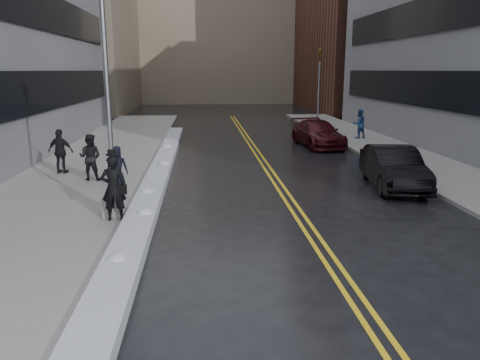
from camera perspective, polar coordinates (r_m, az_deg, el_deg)
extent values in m
plane|color=black|center=(13.01, -1.93, -7.15)|extent=(160.00, 160.00, 0.00)
cube|color=gray|center=(23.21, -17.50, 1.56)|extent=(5.50, 50.00, 0.15)
cube|color=gray|center=(24.97, 20.46, 2.13)|extent=(4.00, 50.00, 0.15)
cube|color=gold|center=(22.82, 2.75, 1.79)|extent=(0.12, 50.00, 0.01)
cube|color=gold|center=(22.86, 3.50, 1.81)|extent=(0.12, 50.00, 0.01)
cube|color=silver|center=(20.73, -9.79, 0.91)|extent=(0.90, 30.00, 0.34)
cube|color=gray|center=(58.30, -20.41, 16.86)|extent=(14.00, 22.00, 18.00)
cube|color=gray|center=(72.51, -2.76, 18.36)|extent=(36.00, 16.00, 22.00)
cube|color=gray|center=(15.01, -15.03, -3.00)|extent=(0.65, 0.65, 0.60)
cylinder|color=gray|center=(14.45, -15.94, 11.63)|extent=(0.14, 0.14, 7.00)
cylinder|color=maroon|center=(24.49, 18.40, 2.98)|extent=(0.24, 0.24, 0.60)
sphere|color=maroon|center=(24.45, 18.45, 3.67)|extent=(0.26, 0.26, 0.26)
cylinder|color=maroon|center=(24.49, 18.41, 3.09)|extent=(0.25, 0.10, 0.10)
cylinder|color=gray|center=(37.34, 9.53, 10.19)|extent=(0.14, 0.14, 5.00)
imported|color=#594C0C|center=(37.31, 9.71, 14.79)|extent=(0.16, 0.20, 1.00)
imported|color=black|center=(14.32, -15.16, -0.94)|extent=(0.75, 0.52, 1.97)
imported|color=black|center=(19.94, -17.79, 2.68)|extent=(1.01, 0.84, 1.88)
imported|color=black|center=(18.25, -14.77, 1.52)|extent=(0.79, 0.52, 1.62)
imported|color=black|center=(21.66, -21.01, 3.29)|extent=(1.21, 0.72, 1.93)
imported|color=navy|center=(31.97, 14.32, 6.66)|extent=(1.07, 0.93, 1.87)
imported|color=black|center=(19.33, 18.22, 1.46)|extent=(2.29, 5.06, 1.61)
imported|color=#38090F|center=(28.93, 9.49, 5.61)|extent=(2.68, 5.52, 1.55)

